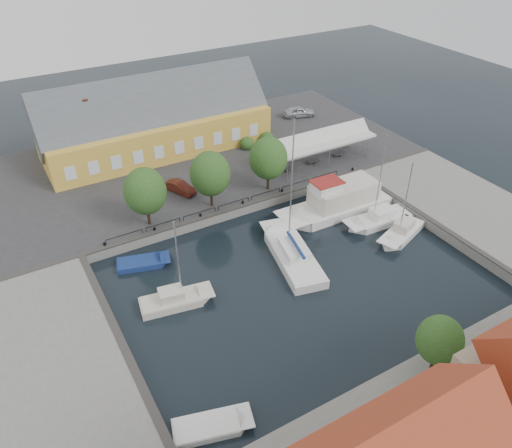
{
  "coord_description": "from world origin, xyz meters",
  "views": [
    {
      "loc": [
        -20.41,
        -29.48,
        29.75
      ],
      "look_at": [
        0.0,
        6.0,
        1.5
      ],
      "focal_mm": 35.0,
      "sensor_mm": 36.0,
      "label": 1
    }
  ],
  "objects": [
    {
      "name": "car_red",
      "position": [
        -3.82,
        16.3,
        1.63
      ],
      "size": [
        2.76,
        4.02,
        1.25
      ],
      "primitive_type": "imported",
      "rotation": [
        0.0,
        0.0,
        0.42
      ],
      "color": "#551D13",
      "rests_on": "north_quay"
    },
    {
      "name": "launch_sw",
      "position": [
        -13.31,
        -11.23,
        0.09
      ],
      "size": [
        5.63,
        3.35,
        0.98
      ],
      "color": "white",
      "rests_on": "ground"
    },
    {
      "name": "quay_trees",
      "position": [
        -2.0,
        12.0,
        4.88
      ],
      "size": [
        18.2,
        4.2,
        6.3
      ],
      "color": "black",
      "rests_on": "north_quay"
    },
    {
      "name": "car_silver",
      "position": [
        19.78,
        27.69,
        1.78
      ],
      "size": [
        4.93,
        3.09,
        1.56
      ],
      "primitive_type": "imported",
      "rotation": [
        0.0,
        0.0,
        1.28
      ],
      "color": "#B7B8BF",
      "rests_on": "north_quay"
    },
    {
      "name": "west_boat_b",
      "position": [
        -10.87,
        0.89,
        0.26
      ],
      "size": [
        6.57,
        3.19,
        8.95
      ],
      "color": "beige",
      "rests_on": "ground"
    },
    {
      "name": "launch_nw",
      "position": [
        -11.51,
        7.36,
        0.09
      ],
      "size": [
        5.28,
        3.24,
        0.88
      ],
      "color": "navy",
      "rests_on": "ground"
    },
    {
      "name": "warehouse",
      "position": [
        -2.6,
        28.36,
        4.43
      ],
      "size": [
        28.56,
        14.0,
        9.55
      ],
      "color": "gold",
      "rests_on": "north_quay"
    },
    {
      "name": "quay_edge_fittings",
      "position": [
        0.02,
        4.75,
        1.06
      ],
      "size": [
        56.0,
        24.72,
        0.4
      ],
      "color": "#383533",
      "rests_on": "north_quay"
    },
    {
      "name": "north_quay",
      "position": [
        0.0,
        23.0,
        0.5
      ],
      "size": [
        56.0,
        26.0,
        1.0
      ],
      "primitive_type": "cube",
      "color": "#2D2D30",
      "rests_on": "ground"
    },
    {
      "name": "tent_canopy",
      "position": [
        14.0,
        14.5,
        3.68
      ],
      "size": [
        14.0,
        4.0,
        2.83
      ],
      "color": "silver",
      "rests_on": "north_quay"
    },
    {
      "name": "ground",
      "position": [
        0.0,
        0.0,
        0.0
      ],
      "size": [
        140.0,
        140.0,
        0.0
      ],
      "primitive_type": "plane",
      "color": "black",
      "rests_on": "ground"
    },
    {
      "name": "east_quay",
      "position": [
        22.0,
        -2.0,
        0.5
      ],
      "size": [
        12.0,
        24.0,
        1.0
      ],
      "primitive_type": "cube",
      "color": "slate",
      "rests_on": "ground"
    },
    {
      "name": "trawler",
      "position": [
        10.03,
        5.63,
        1.02
      ],
      "size": [
        13.31,
        4.19,
        5.0
      ],
      "color": "white",
      "rests_on": "ground"
    },
    {
      "name": "east_boat_a",
      "position": [
        12.43,
        1.66,
        0.26
      ],
      "size": [
        7.71,
        2.98,
        10.81
      ],
      "color": "white",
      "rests_on": "ground"
    },
    {
      "name": "center_sailboat",
      "position": [
        1.16,
        1.07,
        0.36
      ],
      "size": [
        5.35,
        10.98,
        14.35
      ],
      "color": "white",
      "rests_on": "ground"
    },
    {
      "name": "west_quay",
      "position": [
        -22.0,
        -2.0,
        0.5
      ],
      "size": [
        12.0,
        24.0,
        1.0
      ],
      "primitive_type": "cube",
      "color": "slate",
      "rests_on": "ground"
    },
    {
      "name": "east_boat_b",
      "position": [
        12.79,
        -1.31,
        0.26
      ],
      "size": [
        6.79,
        4.21,
        9.19
      ],
      "color": "white",
      "rests_on": "ground"
    }
  ]
}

